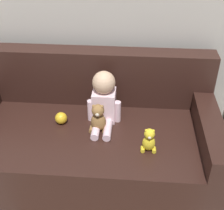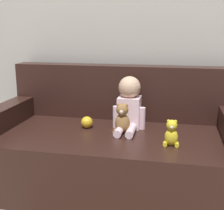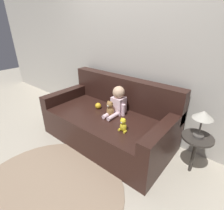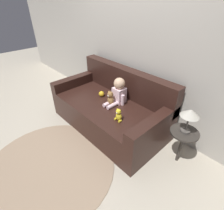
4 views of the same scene
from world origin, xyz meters
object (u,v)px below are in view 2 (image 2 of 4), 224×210
(plush_toy_side, at_px, (171,134))
(toy_ball, at_px, (87,122))
(couch, at_px, (115,147))
(teddy_bear_brown, at_px, (122,119))
(person_baby, at_px, (129,105))

(plush_toy_side, bearing_deg, toy_ball, 158.89)
(couch, height_order, plush_toy_side, couch)
(couch, xyz_separation_m, teddy_bear_brown, (0.07, -0.07, 0.26))
(couch, bearing_deg, person_baby, 33.09)
(couch, distance_m, teddy_bear_brown, 0.28)
(couch, relative_size, plush_toy_side, 10.47)
(plush_toy_side, xyz_separation_m, toy_ball, (-0.67, 0.26, -0.04))
(couch, xyz_separation_m, toy_ball, (-0.23, -0.01, 0.19))
(person_baby, xyz_separation_m, toy_ball, (-0.33, -0.07, -0.14))
(toy_ball, bearing_deg, person_baby, 12.55)
(person_baby, xyz_separation_m, plush_toy_side, (0.34, -0.33, -0.10))
(toy_ball, bearing_deg, plush_toy_side, -21.11)
(couch, bearing_deg, teddy_bear_brown, -45.04)
(plush_toy_side, height_order, toy_ball, plush_toy_side)
(teddy_bear_brown, xyz_separation_m, plush_toy_side, (0.37, -0.19, -0.02))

